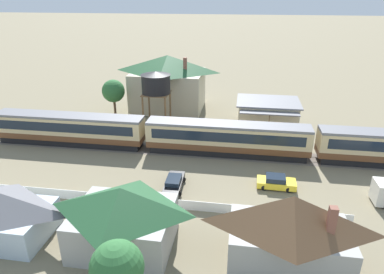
% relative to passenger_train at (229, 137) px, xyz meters
% --- Properties ---
extents(ground_plane, '(600.00, 600.00, 0.00)m').
position_rel_passenger_train_xyz_m(ground_plane, '(-4.31, 0.89, -2.36)').
color(ground_plane, '#7A7056').
extents(passenger_train, '(64.11, 3.12, 4.26)m').
position_rel_passenger_train_xyz_m(passenger_train, '(0.00, 0.00, 0.00)').
color(passenger_train, brown).
rests_on(passenger_train, ground_plane).
extents(railway_track, '(125.78, 3.60, 0.04)m').
position_rel_passenger_train_xyz_m(railway_track, '(4.61, 0.00, -2.35)').
color(railway_track, '#665B51').
rests_on(railway_track, ground_plane).
extents(station_building, '(9.52, 8.42, 4.14)m').
position_rel_passenger_train_xyz_m(station_building, '(5.33, 11.02, -0.26)').
color(station_building, beige).
rests_on(station_building, ground_plane).
extents(station_house_dark_green_roof, '(13.09, 10.13, 9.57)m').
position_rel_passenger_train_xyz_m(station_house_dark_green_roof, '(-11.75, 17.34, 2.58)').
color(station_house_dark_green_roof, '#BCB293').
rests_on(station_house_dark_green_roof, ground_plane).
extents(water_tower, '(4.56, 4.56, 8.56)m').
position_rel_passenger_train_xyz_m(water_tower, '(-11.74, 8.96, 4.39)').
color(water_tower, brown).
rests_on(water_tower, ground_plane).
extents(cottage_dark_green_roof, '(8.52, 6.84, 5.48)m').
position_rel_passenger_train_xyz_m(cottage_dark_green_roof, '(-7.56, -18.72, 0.48)').
color(cottage_dark_green_roof, '#9E9E99').
rests_on(cottage_dark_green_roof, ground_plane).
extents(cottage_brown_roof, '(9.64, 5.46, 6.06)m').
position_rel_passenger_train_xyz_m(cottage_brown_roof, '(5.52, -18.79, 0.79)').
color(cottage_brown_roof, '#9E9E99').
rests_on(cottage_brown_roof, ground_plane).
extents(picket_fence_front, '(38.16, 0.06, 1.05)m').
position_rel_passenger_train_xyz_m(picket_fence_front, '(-7.10, -13.06, -1.83)').
color(picket_fence_front, white).
rests_on(picket_fence_front, ground_plane).
extents(parked_car_yellow, '(4.16, 1.97, 1.39)m').
position_rel_passenger_train_xyz_m(parked_car_yellow, '(5.52, -7.50, -1.71)').
color(parked_car_yellow, yellow).
rests_on(parked_car_yellow, ground_plane).
extents(parked_car_black, '(2.21, 4.70, 1.35)m').
position_rel_passenger_train_xyz_m(parked_car_black, '(-5.31, -9.44, -1.72)').
color(parked_car_black, black).
rests_on(parked_car_black, ground_plane).
extents(yard_tree_0, '(3.30, 3.30, 6.04)m').
position_rel_passenger_train_xyz_m(yard_tree_0, '(-5.38, -25.63, 2.00)').
color(yard_tree_0, brown).
rests_on(yard_tree_0, ground_plane).
extents(yard_tree_1, '(3.74, 3.74, 6.35)m').
position_rel_passenger_train_xyz_m(yard_tree_1, '(-19.73, 11.65, 2.09)').
color(yard_tree_1, brown).
rests_on(yard_tree_1, ground_plane).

